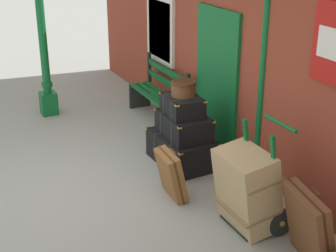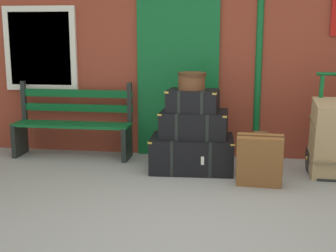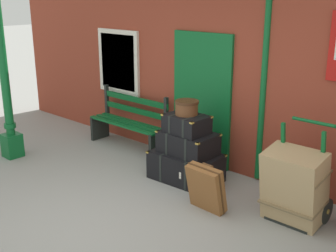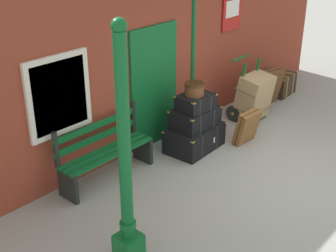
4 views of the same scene
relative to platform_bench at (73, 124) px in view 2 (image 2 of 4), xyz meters
The scene contains 8 objects.
ground_plane 2.82m from the platform_bench, 50.74° to the right, with size 60.00×60.00×0.00m, color gray.
brick_facade 2.14m from the platform_bench, 14.04° to the left, with size 10.40×0.35×3.20m.
platform_bench is the anchor object (origin of this frame).
steamer_trunk_base 1.74m from the platform_bench, 14.20° to the right, with size 1.04×0.70×0.43m.
steamer_trunk_middle 1.74m from the platform_bench, 13.55° to the right, with size 0.82×0.56×0.33m.
steamer_trunk_top 1.78m from the platform_bench, 14.24° to the right, with size 0.64×0.49×0.27m.
round_hatbox 1.83m from the platform_bench, 13.77° to the right, with size 0.34×0.34×0.21m.
suitcase_tan 2.65m from the platform_bench, 21.62° to the right, with size 0.51×0.31×0.63m.
Camera 2 is at (0.42, -3.80, 1.69)m, focal length 49.77 mm.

